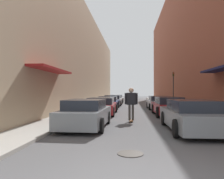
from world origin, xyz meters
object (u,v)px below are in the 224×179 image
object	(u,v)px
parked_car_left_4	(116,99)
parked_car_right_2	(159,103)
parked_car_left_1	(102,106)
manhole_cover	(130,154)
parked_car_left_3	(113,100)
parked_car_right_1	(168,106)
skateboarder	(131,101)
parked_car_right_0	(190,116)
parked_car_left_0	(86,114)
traffic_light	(173,85)
parked_car_left_2	(108,103)

from	to	relation	value
parked_car_left_4	parked_car_right_2	xyz separation A→B (m)	(4.70, -10.26, 0.02)
parked_car_left_1	manhole_cover	distance (m)	10.05
parked_car_left_3	parked_car_right_1	distance (m)	11.42
parked_car_left_1	skateboarder	world-z (taller)	skateboarder
parked_car_right_1	manhole_cover	distance (m)	9.72
skateboarder	parked_car_left_1	bearing A→B (deg)	120.34
parked_car_right_0	skateboarder	size ratio (longest dim) A/B	2.55
parked_car_left_1	parked_car_left_4	size ratio (longest dim) A/B	1.04
parked_car_left_3	parked_car_left_4	world-z (taller)	parked_car_left_3
parked_car_right_2	manhole_cover	bearing A→B (deg)	-100.03
parked_car_left_0	parked_car_right_1	bearing A→B (deg)	49.18
parked_car_left_4	traffic_light	bearing A→B (deg)	-45.25
parked_car_left_3	traffic_light	bearing A→B (deg)	-11.90
parked_car_right_0	parked_car_right_1	size ratio (longest dim) A/B	1.03
parked_car_right_1	parked_car_right_2	world-z (taller)	parked_car_right_1
parked_car_right_2	manhole_cover	xyz separation A→B (m)	(-2.63, -14.86, -0.59)
parked_car_left_2	parked_car_left_4	world-z (taller)	parked_car_left_2
skateboarder	traffic_light	size ratio (longest dim) A/B	0.51
parked_car_right_1	traffic_light	size ratio (longest dim) A/B	1.27
parked_car_left_2	skateboarder	world-z (taller)	skateboarder
skateboarder	parked_car_right_1	bearing A→B (deg)	51.34
parked_car_left_0	traffic_light	distance (m)	15.91
parked_car_left_0	parked_car_left_2	size ratio (longest dim) A/B	1.08
parked_car_left_2	parked_car_right_2	bearing A→B (deg)	0.11
parked_car_right_1	traffic_light	distance (m)	9.40
parked_car_left_1	parked_car_right_2	xyz separation A→B (m)	(4.72, 5.05, 0.00)
parked_car_left_1	parked_car_left_3	size ratio (longest dim) A/B	1.13
parked_car_left_0	manhole_cover	distance (m)	4.55
parked_car_left_1	parked_car_right_2	distance (m)	6.92
parked_car_right_0	parked_car_left_2	bearing A→B (deg)	112.23
parked_car_left_1	traffic_light	bearing A→B (deg)	51.83
parked_car_left_1	manhole_cover	bearing A→B (deg)	-77.94
parked_car_left_1	parked_car_right_1	world-z (taller)	parked_car_right_1
parked_car_left_3	parked_car_right_1	size ratio (longest dim) A/B	0.91
parked_car_left_0	parked_car_left_4	bearing A→B (deg)	90.09
parked_car_left_4	parked_car_right_2	size ratio (longest dim) A/B	1.05
parked_car_left_0	skateboarder	xyz separation A→B (m)	(2.07, 2.16, 0.52)
parked_car_left_4	parked_car_right_2	distance (m)	11.28
parked_car_left_3	traffic_light	world-z (taller)	traffic_light
parked_car_left_1	manhole_cover	size ratio (longest dim) A/B	6.81
parked_car_right_2	parked_car_left_0	bearing A→B (deg)	-113.30
parked_car_left_4	parked_car_left_0	bearing A→B (deg)	-89.91
parked_car_left_1	parked_car_right_1	xyz separation A→B (m)	(4.66, -0.46, 0.04)
parked_car_left_0	traffic_light	world-z (taller)	traffic_light
parked_car_right_2	parked_car_left_1	bearing A→B (deg)	-133.09
parked_car_left_1	traffic_light	size ratio (longest dim) A/B	1.31
parked_car_right_0	traffic_light	world-z (taller)	traffic_light
parked_car_left_3	parked_car_right_1	world-z (taller)	parked_car_right_1
parked_car_right_1	parked_car_right_0	bearing A→B (deg)	-90.65
parked_car_left_4	skateboarder	size ratio (longest dim) A/B	2.46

